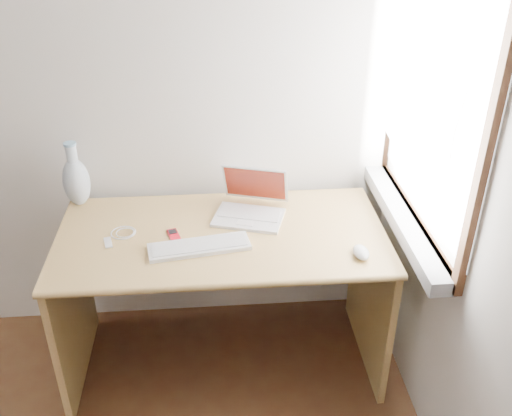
{
  "coord_description": "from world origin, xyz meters",
  "views": [
    {
      "loc": [
        0.91,
        -0.68,
        2.03
      ],
      "look_at": [
        1.08,
        1.35,
        0.84
      ],
      "focal_mm": 40.0,
      "sensor_mm": 36.0,
      "label": 1
    }
  ],
  "objects": [
    {
      "name": "desk",
      "position": [
        0.93,
        1.43,
        0.52
      ],
      "size": [
        1.39,
        0.69,
        0.73
      ],
      "color": "tan",
      "rests_on": "floor"
    },
    {
      "name": "window",
      "position": [
        1.72,
        1.3,
        1.28
      ],
      "size": [
        0.11,
        0.99,
        1.1
      ],
      "color": "silver",
      "rests_on": "right_wall"
    },
    {
      "name": "laptop",
      "position": [
        1.05,
        1.49,
        0.78
      ],
      "size": [
        0.34,
        0.32,
        0.2
      ],
      "rotation": [
        0.0,
        0.0,
        -0.3
      ],
      "color": "white",
      "rests_on": "desk"
    },
    {
      "name": "mouse",
      "position": [
        1.48,
        1.13,
        0.75
      ],
      "size": [
        0.06,
        0.1,
        0.04
      ],
      "primitive_type": "ellipsoid",
      "rotation": [
        0.0,
        0.0,
        0.02
      ],
      "color": "white",
      "rests_on": "desk"
    },
    {
      "name": "vase",
      "position": [
        0.29,
        1.64,
        0.86
      ],
      "size": [
        0.12,
        0.12,
        0.31
      ],
      "color": "silver",
      "rests_on": "desk"
    },
    {
      "name": "external_keyboard",
      "position": [
        0.84,
        1.24,
        0.74
      ],
      "size": [
        0.42,
        0.19,
        0.02
      ],
      "rotation": [
        0.0,
        0.0,
        0.16
      ],
      "color": "white",
      "rests_on": "desk"
    },
    {
      "name": "cable_coil",
      "position": [
        0.52,
        1.38,
        0.73
      ],
      "size": [
        0.12,
        0.12,
        0.01
      ],
      "primitive_type": "torus",
      "rotation": [
        0.0,
        0.0,
        -0.14
      ],
      "color": "white",
      "rests_on": "desk"
    },
    {
      "name": "remote",
      "position": [
        0.46,
        1.31,
        0.74
      ],
      "size": [
        0.05,
        0.08,
        0.01
      ],
      "primitive_type": "cube",
      "rotation": [
        0.0,
        0.0,
        0.25
      ],
      "color": "white",
      "rests_on": "desk"
    },
    {
      "name": "ipod",
      "position": [
        0.73,
        1.34,
        0.74
      ],
      "size": [
        0.07,
        0.1,
        0.01
      ],
      "rotation": [
        0.0,
        0.0,
        0.29
      ],
      "color": "red",
      "rests_on": "desk"
    }
  ]
}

